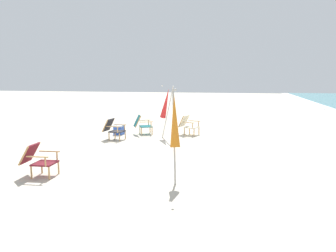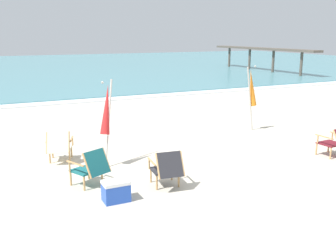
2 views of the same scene
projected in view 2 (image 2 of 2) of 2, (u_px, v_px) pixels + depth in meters
ground_plane at (198, 158)px, 9.92m from camera, size 80.00×80.00×0.00m
sea at (37, 67)px, 36.29m from camera, size 80.00×40.00×0.10m
surf_band at (95, 100)px, 18.46m from camera, size 80.00×1.10×0.06m
beach_chair_far_center at (91, 167)px, 7.97m from camera, size 0.83×0.90×0.80m
beach_chair_mid_center at (167, 168)px, 7.92m from camera, size 0.66×0.81×0.79m
beach_chair_front_right at (59, 145)px, 9.50m from camera, size 0.77×0.88×0.79m
beach_chair_back_left at (336, 141)px, 9.87m from camera, size 0.63×0.81×0.78m
umbrella_furled_orange at (252, 89)px, 12.41m from camera, size 0.53×0.35×2.09m
umbrella_furled_red at (107, 110)px, 9.09m from camera, size 0.53×0.66×2.04m
cooler_box at (116, 191)px, 7.32m from camera, size 0.49×0.35×0.40m
pier_distant at (261, 50)px, 31.86m from camera, size 0.90×12.09×1.96m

